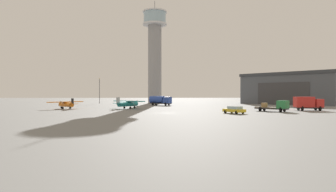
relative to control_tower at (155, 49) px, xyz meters
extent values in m
plane|color=slate|center=(2.63, -55.53, -21.17)|extent=(400.00, 400.00, 0.00)
cylinder|color=gray|center=(0.00, 0.00, -5.94)|extent=(5.23, 5.23, 30.45)
cylinder|color=silver|center=(0.00, 0.00, 9.58)|extent=(9.38, 9.38, 0.60)
cylinder|color=#99B7C6|center=(0.00, 0.00, 12.01)|extent=(8.63, 8.63, 4.26)
cylinder|color=silver|center=(0.00, 0.00, 14.39)|extent=(9.38, 9.38, 0.50)
cylinder|color=#38383D|center=(0.00, 0.00, 16.64)|extent=(0.16, 0.16, 4.00)
cube|color=#4C5159|center=(49.89, -10.27, -16.13)|extent=(35.48, 35.86, 10.08)
cube|color=#35393E|center=(49.89, -10.27, -10.59)|extent=(36.33, 36.71, 1.00)
cube|color=#38383A|center=(43.01, -16.86, -17.39)|extent=(12.10, 12.63, 7.56)
cylinder|color=teal|center=(-6.36, -39.69, -19.98)|extent=(4.81, 5.45, 1.21)
cone|color=#38383D|center=(-4.27, -37.17, -19.98)|extent=(1.21, 1.21, 0.85)
cube|color=#38383D|center=(-4.27, -37.17, -19.98)|extent=(0.11, 0.11, 1.85)
cube|color=teal|center=(-6.17, -39.46, -19.28)|extent=(8.43, 7.35, 0.19)
cylinder|color=#B7BABF|center=(-4.97, -40.46, -19.68)|extent=(0.79, 0.67, 1.32)
cylinder|color=#B7BABF|center=(-7.37, -38.47, -19.68)|extent=(0.79, 0.67, 1.32)
cube|color=#99B7C6|center=(-5.61, -38.79, -19.65)|extent=(1.43, 1.44, 0.68)
cone|color=teal|center=(-8.45, -42.20, -19.88)|extent=(1.57, 1.63, 0.91)
cube|color=#B7BABF|center=(-8.45, -42.20, -19.10)|extent=(0.77, 0.90, 1.66)
cube|color=teal|center=(-8.45, -42.20, -19.74)|extent=(2.81, 2.54, 0.10)
cylinder|color=black|center=(-4.86, -37.89, -20.88)|extent=(0.55, 0.50, 0.58)
cylinder|color=black|center=(-5.66, -40.52, -20.88)|extent=(0.55, 0.50, 0.58)
cylinder|color=black|center=(-7.31, -39.15, -20.88)|extent=(0.55, 0.50, 0.58)
cylinder|color=orange|center=(-21.35, -40.28, -20.08)|extent=(4.76, 4.67, 1.11)
cone|color=#38383D|center=(-23.50, -38.20, -20.08)|extent=(1.11, 1.11, 0.77)
cube|color=#38383D|center=(-23.50, -38.20, -20.08)|extent=(0.10, 0.10, 1.69)
cube|color=orange|center=(-21.54, -40.10, -19.44)|extent=(7.17, 7.33, 0.18)
cylinder|color=black|center=(-20.55, -39.07, -19.80)|extent=(0.66, 0.68, 1.21)
cylinder|color=black|center=(-22.54, -41.12, -19.80)|extent=(0.66, 0.68, 1.21)
cube|color=#99B7C6|center=(-22.12, -39.54, -19.78)|extent=(1.32, 1.32, 0.62)
cone|color=orange|center=(-19.20, -42.37, -19.99)|extent=(1.47, 1.46, 0.83)
cube|color=black|center=(-19.20, -42.37, -19.28)|extent=(0.78, 0.76, 1.52)
cube|color=orange|center=(-19.20, -42.37, -19.86)|extent=(2.44, 2.48, 0.09)
cylinder|color=black|center=(-22.89, -38.79, -20.90)|extent=(0.48, 0.49, 0.53)
cylinder|color=black|center=(-20.54, -39.70, -20.90)|extent=(0.48, 0.49, 0.53)
cylinder|color=black|center=(-21.91, -41.11, -20.90)|extent=(0.48, 0.49, 0.53)
cube|color=#38383D|center=(34.49, -48.87, -20.55)|extent=(5.96, 2.45, 0.24)
cube|color=red|center=(36.57, -49.07, -19.51)|extent=(1.85, 2.51, 1.84)
cube|color=#99B7C6|center=(37.31, -49.15, -19.14)|extent=(0.28, 2.01, 0.92)
cube|color=red|center=(33.53, -48.77, -19.26)|extent=(4.09, 2.73, 2.33)
cylinder|color=black|center=(36.61, -48.01, -20.67)|extent=(0.37, 1.02, 1.00)
cylinder|color=black|center=(36.40, -50.13, -20.67)|extent=(0.37, 1.02, 1.00)
cylinder|color=black|center=(32.86, -47.64, -20.67)|extent=(0.37, 1.02, 1.00)
cylinder|color=black|center=(32.65, -49.76, -20.67)|extent=(0.37, 1.02, 1.00)
cube|color=#38383D|center=(1.93, -20.10, -20.55)|extent=(7.14, 5.28, 0.24)
cube|color=#2847A8|center=(4.15, -21.41, -19.43)|extent=(2.94, 3.07, 2.00)
cube|color=#99B7C6|center=(4.97, -21.89, -19.03)|extent=(1.10, 1.78, 1.00)
cylinder|color=#2847A8|center=(0.94, -19.51, -19.30)|extent=(5.33, 4.41, 2.26)
cylinder|color=black|center=(4.64, -20.45, -20.67)|extent=(0.75, 1.00, 1.00)
cylinder|color=black|center=(3.55, -22.30, -20.67)|extent=(0.75, 1.00, 1.00)
cylinder|color=black|center=(0.63, -18.09, -20.67)|extent=(0.75, 1.00, 1.00)
cylinder|color=black|center=(-0.46, -19.93, -20.67)|extent=(0.75, 1.00, 1.00)
cube|color=#38383D|center=(24.92, -51.87, -20.55)|extent=(6.03, 5.96, 0.24)
cube|color=#287A42|center=(26.63, -53.54, -19.63)|extent=(2.96, 2.97, 1.61)
cube|color=#99B7C6|center=(27.25, -54.14, -19.30)|extent=(1.45, 1.48, 0.80)
cube|color=brown|center=(24.16, -51.12, -20.35)|extent=(4.82, 4.79, 0.16)
cube|color=#997547|center=(23.84, -50.81, -19.82)|extent=(1.41, 1.41, 0.90)
cylinder|color=black|center=(27.32, -52.74, -20.67)|extent=(0.90, 0.91, 1.00)
cylinder|color=black|center=(25.84, -54.24, -20.67)|extent=(0.90, 0.91, 1.00)
cylinder|color=black|center=(24.24, -49.73, -20.67)|extent=(0.90, 0.91, 1.00)
cylinder|color=black|center=(22.77, -51.24, -20.67)|extent=(0.90, 0.91, 1.00)
cube|color=gold|center=(15.40, -57.66, -20.57)|extent=(3.83, 4.58, 0.55)
cube|color=#99B7C6|center=(15.51, -57.84, -20.05)|extent=(2.69, 2.91, 0.50)
cylinder|color=black|center=(13.93, -56.94, -20.85)|extent=(0.64, 0.49, 0.64)
cylinder|color=black|center=(15.40, -56.02, -20.85)|extent=(0.64, 0.49, 0.64)
cylinder|color=black|center=(15.40, -59.30, -20.85)|extent=(0.64, 0.49, 0.64)
cylinder|color=black|center=(16.88, -58.39, -20.85)|extent=(0.64, 0.49, 0.64)
cylinder|color=#38383D|center=(-20.95, -2.25, -16.53)|extent=(0.18, 0.18, 9.29)
sphere|color=#F9E5B2|center=(-20.95, -2.25, -11.66)|extent=(0.44, 0.44, 0.44)
camera|label=1|loc=(0.92, -110.30, -17.41)|focal=30.24mm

